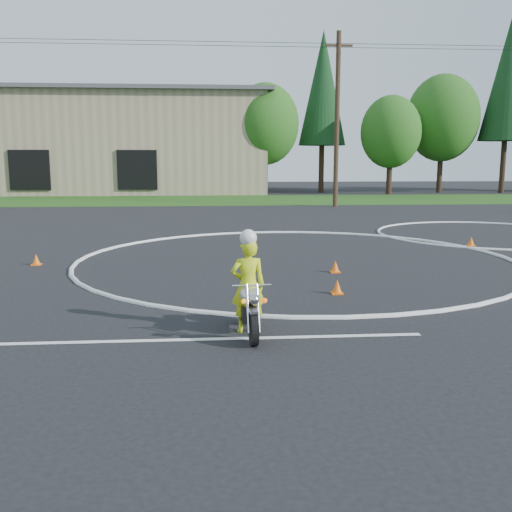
{
  "coord_description": "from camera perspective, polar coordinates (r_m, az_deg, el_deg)",
  "views": [
    {
      "loc": [
        -2.29,
        -12.57,
        2.77
      ],
      "look_at": [
        -1.54,
        -2.73,
        1.1
      ],
      "focal_mm": 40.0,
      "sensor_mm": 36.0,
      "label": 1
    }
  ],
  "objects": [
    {
      "name": "utility_poles",
      "position": [
        34.44,
        8.1,
        13.56
      ],
      "size": [
        41.6,
        1.12,
        10.0
      ],
      "color": "#473321",
      "rests_on": "ground"
    },
    {
      "name": "traffic_cones",
      "position": [
        16.41,
        15.59,
        0.01
      ],
      "size": [
        20.81,
        9.87,
        0.3
      ],
      "color": "orange",
      "rests_on": "ground"
    },
    {
      "name": "primary_motorcycle",
      "position": [
        9.13,
        -0.71,
        -5.17
      ],
      "size": [
        0.61,
        1.73,
        0.91
      ],
      "rotation": [
        0.0,
        0.0,
        0.06
      ],
      "color": "black",
      "rests_on": "ground"
    },
    {
      "name": "grass_strip",
      "position": [
        39.74,
        -1.04,
        5.63
      ],
      "size": [
        120.0,
        10.0,
        0.02
      ],
      "primitive_type": "cube",
      "color": "#1E4714",
      "rests_on": "ground"
    },
    {
      "name": "treeline",
      "position": [
        50.32,
        15.96,
        13.64
      ],
      "size": [
        38.2,
        8.1,
        14.52
      ],
      "color": "#382619",
      "rests_on": "ground"
    },
    {
      "name": "course_markings",
      "position": [
        17.72,
        10.28,
        0.49
      ],
      "size": [
        19.05,
        19.05,
        0.12
      ],
      "color": "silver",
      "rests_on": "ground"
    },
    {
      "name": "ground",
      "position": [
        13.08,
        5.84,
        -2.67
      ],
      "size": [
        120.0,
        120.0,
        0.0
      ],
      "primitive_type": "plane",
      "color": "black",
      "rests_on": "ground"
    },
    {
      "name": "warehouse",
      "position": [
        54.88,
        -21.36,
        10.42
      ],
      "size": [
        41.0,
        17.0,
        8.3
      ],
      "color": "tan",
      "rests_on": "ground"
    },
    {
      "name": "rider_primary_grp",
      "position": [
        9.17,
        -0.8,
        -2.71
      ],
      "size": [
        0.58,
        0.4,
        1.69
      ],
      "rotation": [
        0.0,
        0.0,
        0.06
      ],
      "color": "#C1D516",
      "rests_on": "ground"
    }
  ]
}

